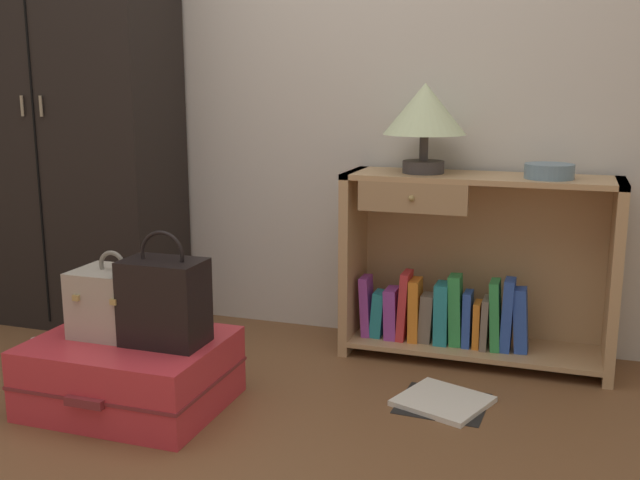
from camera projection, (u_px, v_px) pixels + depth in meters
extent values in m
plane|color=brown|center=(156.00, 475.00, 2.18)|extent=(9.00, 9.00, 0.00)
cube|color=beige|center=(320.00, 46.00, 3.30)|extent=(6.40, 0.10, 2.60)
cube|color=black|center=(66.00, 105.00, 3.45)|extent=(1.01, 0.45, 2.08)
cube|color=black|center=(33.00, 106.00, 3.23)|extent=(0.01, 0.01, 1.98)
cylinder|color=gray|center=(22.00, 106.00, 3.24)|extent=(0.01, 0.01, 0.09)
cylinder|color=gray|center=(41.00, 106.00, 3.21)|extent=(0.01, 0.01, 0.09)
cube|color=tan|center=(354.00, 260.00, 3.19)|extent=(0.04, 0.32, 0.78)
cube|color=tan|center=(614.00, 280.00, 2.86)|extent=(0.04, 0.32, 0.78)
cube|color=tan|center=(481.00, 178.00, 2.95)|extent=(1.09, 0.32, 0.02)
cube|color=tan|center=(473.00, 346.00, 3.10)|extent=(1.01, 0.32, 0.02)
cube|color=tan|center=(481.00, 261.00, 3.17)|extent=(1.01, 0.01, 0.76)
cube|color=#A68259|center=(412.00, 198.00, 2.90)|extent=(0.44, 0.02, 0.12)
sphere|color=#9E844C|center=(411.00, 198.00, 2.89)|extent=(0.02, 0.02, 0.02)
cube|color=purple|center=(367.00, 306.00, 3.19)|extent=(0.05, 0.10, 0.26)
cube|color=teal|center=(379.00, 314.00, 3.18)|extent=(0.06, 0.10, 0.20)
cube|color=purple|center=(392.00, 313.00, 3.16)|extent=(0.06, 0.12, 0.22)
cube|color=red|center=(404.00, 305.00, 3.14)|extent=(0.05, 0.12, 0.30)
cube|color=orange|center=(415.00, 310.00, 3.12)|extent=(0.04, 0.12, 0.27)
cube|color=#726659|center=(427.00, 318.00, 3.11)|extent=(0.06, 0.09, 0.21)
cube|color=teal|center=(442.00, 313.00, 3.09)|extent=(0.06, 0.12, 0.26)
cube|color=green|center=(456.00, 310.00, 3.07)|extent=(0.06, 0.10, 0.30)
cube|color=#2D51B2|center=(468.00, 319.00, 3.06)|extent=(0.03, 0.10, 0.23)
cube|color=orange|center=(477.00, 324.00, 3.05)|extent=(0.03, 0.10, 0.19)
cube|color=#726659|center=(485.00, 323.00, 3.04)|extent=(0.03, 0.13, 0.21)
cube|color=green|center=(496.00, 315.00, 3.02)|extent=(0.05, 0.12, 0.29)
cube|color=#2D51B2|center=(508.00, 315.00, 3.00)|extent=(0.05, 0.11, 0.30)
cube|color=#2D51B2|center=(521.00, 320.00, 2.99)|extent=(0.07, 0.09, 0.27)
cylinder|color=#3D3838|center=(423.00, 167.00, 3.02)|extent=(0.17, 0.17, 0.05)
cylinder|color=#3D3838|center=(424.00, 148.00, 3.00)|extent=(0.04, 0.04, 0.11)
cone|color=beige|center=(425.00, 109.00, 2.97)|extent=(0.34, 0.34, 0.20)
cylinder|color=slate|center=(549.00, 171.00, 2.84)|extent=(0.19, 0.19, 0.06)
cube|color=#D1333D|center=(131.00, 372.00, 2.63)|extent=(0.66, 0.52, 0.25)
cube|color=maroon|center=(131.00, 372.00, 2.63)|extent=(0.67, 0.53, 0.01)
cube|color=maroon|center=(84.00, 403.00, 2.38)|extent=(0.14, 0.02, 0.03)
cube|color=#A89E8E|center=(114.00, 303.00, 2.63)|extent=(0.27, 0.21, 0.24)
torus|color=slate|center=(112.00, 265.00, 2.60)|extent=(0.11, 0.02, 0.11)
cube|color=tan|center=(76.00, 298.00, 2.54)|extent=(0.02, 0.01, 0.02)
cube|color=tan|center=(113.00, 302.00, 2.49)|extent=(0.02, 0.01, 0.02)
cube|color=black|center=(164.00, 302.00, 2.54)|extent=(0.28, 0.18, 0.30)
torus|color=black|center=(162.00, 255.00, 2.50)|extent=(0.17, 0.01, 0.17)
cylinder|color=white|center=(38.00, 363.00, 2.85)|extent=(0.07, 0.07, 0.15)
cylinder|color=silver|center=(36.00, 341.00, 2.83)|extent=(0.04, 0.04, 0.02)
cube|color=white|center=(443.00, 401.00, 2.67)|extent=(0.37, 0.36, 0.02)
cube|color=black|center=(443.00, 403.00, 2.67)|extent=(0.33, 0.31, 0.01)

